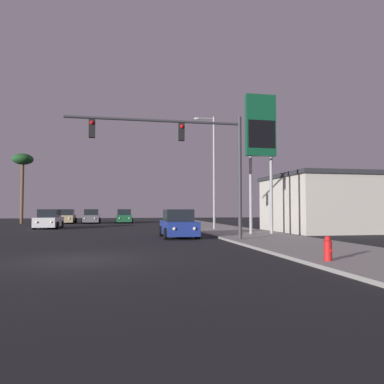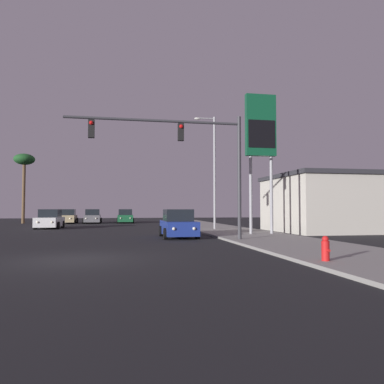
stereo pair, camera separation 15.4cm
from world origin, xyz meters
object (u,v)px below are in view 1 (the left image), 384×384
car_green (124,217)px  car_tan (67,217)px  car_white (49,220)px  palm_tree_far (23,163)px  traffic_light_mast (190,149)px  gas_station_sign (261,133)px  street_lamp (212,166)px  car_blue (178,225)px  car_grey (91,217)px  fire_hydrant (328,249)px

car_green → car_tan: bearing=3.3°
car_white → car_tan: bearing=-87.8°
car_white → palm_tree_far: (-5.31, 12.69, 6.42)m
traffic_light_mast → gas_station_sign: 6.84m
street_lamp → traffic_light_mast: bearing=-110.3°
car_white → street_lamp: bearing=159.4°
car_blue → palm_tree_far: bearing=-59.4°
car_grey → fire_hydrant: size_ratio=5.71×
car_blue → gas_station_sign: (5.46, 0.54, 5.86)m
car_blue → street_lamp: size_ratio=0.48×
car_green → car_tan: 6.72m
car_blue → palm_tree_far: 29.69m
car_tan → traffic_light_mast: traffic_light_mast is taller
car_white → car_blue: bearing=129.5°
gas_station_sign → fire_hydrant: size_ratio=11.84×
car_blue → street_lamp: street_lamp is taller
car_grey → traffic_light_mast: traffic_light_mast is taller
fire_hydrant → car_tan: bearing=109.2°
traffic_light_mast → fire_hydrant: 9.86m
car_white → traffic_light_mast: 18.67m
car_tan → traffic_light_mast: size_ratio=0.48×
car_tan → fire_hydrant: 37.92m
fire_hydrant → gas_station_sign: bearing=77.8°
palm_tree_far → fire_hydrant: bearing=-64.3°
car_grey → car_green: 3.90m
car_tan → car_white: bearing=88.9°
car_blue → car_tan: bearing=-68.4°
gas_station_sign → car_green: bearing=109.4°
car_blue → fire_hydrant: size_ratio=5.67×
car_green → car_white: size_ratio=1.00×
traffic_light_mast → street_lamp: (3.72, 10.05, 0.30)m
car_grey → fire_hydrant: car_grey is taller
traffic_light_mast → palm_tree_far: palm_tree_far is taller
car_white → fire_hydrant: (12.33, -23.92, -0.27)m
street_lamp → gas_station_sign: 6.61m
car_white → gas_station_sign: size_ratio=0.48×
car_grey → car_blue: 24.95m
car_green → gas_station_sign: 25.99m
car_tan → street_lamp: (13.45, -17.34, 4.36)m
palm_tree_far → car_white: bearing=-67.3°
car_blue → traffic_light_mast: traffic_light_mast is taller
car_tan → car_green: bearing=-178.9°
traffic_light_mast → street_lamp: street_lamp is taller
gas_station_sign → fire_hydrant: (-2.66, -12.25, -6.13)m
palm_tree_far → gas_station_sign: bearing=-50.2°
street_lamp → palm_tree_far: (-18.64, 18.13, 2.06)m
car_green → car_tan: size_ratio=1.00×
car_green → gas_station_sign: size_ratio=0.48×
car_tan → fire_hydrant: (12.46, -35.82, -0.27)m
car_grey → gas_station_sign: size_ratio=0.48×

